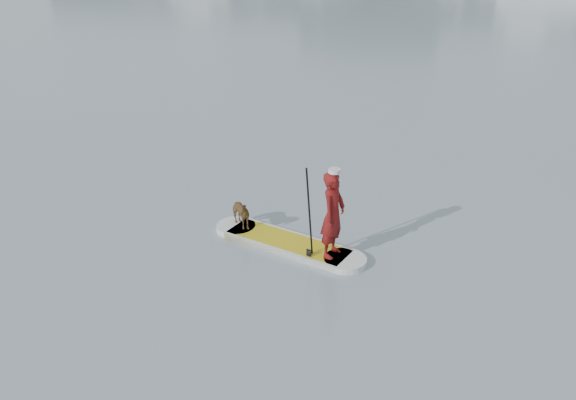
# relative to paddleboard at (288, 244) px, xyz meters

# --- Properties ---
(ground) EXTENTS (140.00, 140.00, 0.00)m
(ground) POSITION_rel_paddleboard_xyz_m (3.36, 3.54, -0.06)
(ground) COLOR gray
(ground) RESTS_ON ground
(paddleboard) EXTENTS (3.19, 1.53, 0.12)m
(paddleboard) POSITION_rel_paddleboard_xyz_m (0.00, 0.00, 0.00)
(paddleboard) COLOR gold
(paddleboard) RESTS_ON ground
(paddler) EXTENTS (0.52, 0.68, 1.66)m
(paddler) POSITION_rel_paddleboard_xyz_m (0.92, -0.28, 0.89)
(paddler) COLOR maroon
(paddler) RESTS_ON paddleboard
(white_cap) EXTENTS (0.22, 0.22, 0.07)m
(white_cap) POSITION_rel_paddleboard_xyz_m (0.92, -0.28, 1.75)
(white_cap) COLOR silver
(white_cap) RESTS_ON paddler
(dog) EXTENTS (0.75, 0.71, 0.60)m
(dog) POSITION_rel_paddleboard_xyz_m (-1.11, 0.34, 0.36)
(dog) COLOR brown
(dog) RESTS_ON paddleboard
(paddle) EXTENTS (0.12, 0.30, 2.00)m
(paddle) POSITION_rel_paddleboard_xyz_m (0.52, -0.46, 0.74)
(paddle) COLOR black
(paddle) RESTS_ON ground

